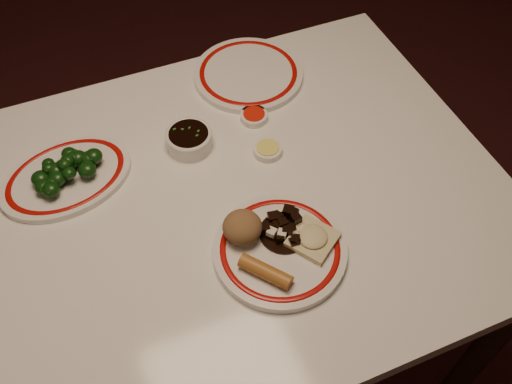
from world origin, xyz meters
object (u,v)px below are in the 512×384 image
at_px(rice_mound, 242,227).
at_px(spring_roll, 265,271).
at_px(stirfry_heap, 283,228).
at_px(soy_bowl, 189,140).
at_px(dining_table, 220,225).
at_px(main_plate, 280,250).
at_px(broccoli_pile, 66,168).
at_px(broccoli_plate, 66,177).
at_px(fried_wonton, 313,238).

relative_size(rice_mound, spring_roll, 0.74).
relative_size(stirfry_heap, soy_bowl, 0.98).
bearing_deg(stirfry_heap, dining_table, 123.18).
bearing_deg(main_plate, spring_roll, -138.45).
bearing_deg(stirfry_heap, broccoli_pile, 139.83).
relative_size(dining_table, broccoli_plate, 3.77).
xyz_separation_m(broccoli_pile, soy_bowl, (0.27, -0.01, -0.02)).
relative_size(dining_table, spring_roll, 11.59).
height_order(dining_table, stirfry_heap, stirfry_heap).
distance_m(spring_roll, broccoli_pile, 0.48).
xyz_separation_m(spring_roll, soy_bowl, (-0.02, 0.38, -0.01)).
bearing_deg(soy_bowl, fried_wonton, -68.33).
height_order(fried_wonton, broccoli_pile, broccoli_pile).
xyz_separation_m(main_plate, fried_wonton, (0.06, -0.01, 0.02)).
bearing_deg(broccoli_pile, rice_mound, -44.83).
height_order(spring_roll, soy_bowl, spring_roll).
bearing_deg(dining_table, soy_bowl, 92.12).
relative_size(rice_mound, broccoli_plate, 0.24).
relative_size(rice_mound, fried_wonton, 0.67).
relative_size(spring_roll, fried_wonton, 0.90).
xyz_separation_m(dining_table, soy_bowl, (-0.01, 0.17, 0.11)).
distance_m(spring_roll, broccoli_plate, 0.49).
xyz_separation_m(main_plate, spring_roll, (-0.05, -0.04, 0.02)).
height_order(dining_table, fried_wonton, fried_wonton).
bearing_deg(dining_table, broccoli_pile, 147.98).
height_order(broccoli_plate, broccoli_pile, broccoli_pile).
distance_m(rice_mound, soy_bowl, 0.28).
height_order(dining_table, rice_mound, rice_mound).
xyz_separation_m(stirfry_heap, broccoli_plate, (-0.37, 0.31, -0.02)).
bearing_deg(rice_mound, main_plate, -45.05).
height_order(fried_wonton, broccoli_plate, fried_wonton).
distance_m(rice_mound, fried_wonton, 0.14).
distance_m(rice_mound, stirfry_heap, 0.08).
distance_m(rice_mound, broccoli_pile, 0.40).
distance_m(dining_table, broccoli_plate, 0.34).
height_order(rice_mound, soy_bowl, rice_mound).
relative_size(dining_table, soy_bowl, 11.84).
distance_m(spring_roll, fried_wonton, 0.12).
bearing_deg(broccoli_pile, soy_bowl, -1.21).
bearing_deg(spring_roll, stirfry_heap, 9.03).
bearing_deg(broccoli_pile, stirfry_heap, -40.17).
bearing_deg(main_plate, broccoli_plate, 135.28).
distance_m(broccoli_pile, soy_bowl, 0.27).
relative_size(main_plate, rice_mound, 3.62).
distance_m(main_plate, spring_roll, 0.07).
relative_size(broccoli_plate, soy_bowl, 3.14).
relative_size(main_plate, broccoli_plate, 0.87).
xyz_separation_m(rice_mound, broccoli_pile, (-0.28, 0.28, -0.01)).
bearing_deg(fried_wonton, rice_mound, 151.29).
height_order(fried_wonton, soy_bowl, same).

